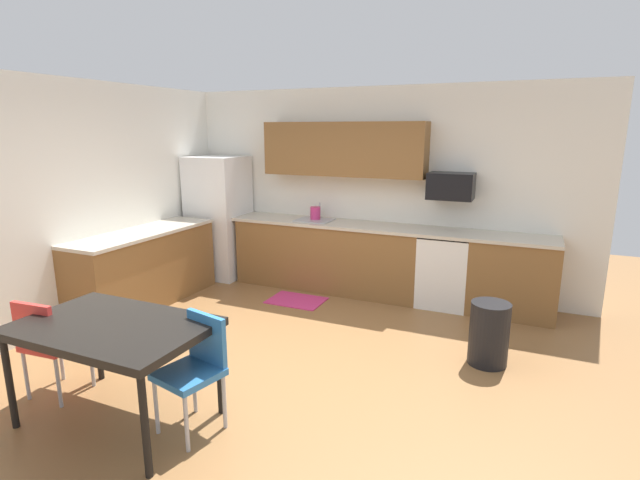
{
  "coord_description": "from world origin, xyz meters",
  "views": [
    {
      "loc": [
        2.03,
        -3.57,
        2.15
      ],
      "look_at": [
        0.0,
        1.0,
        1.0
      ],
      "focal_mm": 26.98,
      "sensor_mm": 36.0,
      "label": 1
    }
  ],
  "objects_px": {
    "chair_far_side": "(48,340)",
    "chair_near_table": "(196,363)",
    "microwave": "(451,186)",
    "trash_bin": "(489,334)",
    "refrigerator": "(219,217)",
    "kettle": "(315,214)",
    "oven_range": "(445,269)",
    "dining_table": "(113,332)"
  },
  "relations": [
    {
      "from": "microwave",
      "to": "dining_table",
      "type": "distance_m",
      "value": 4.1
    },
    {
      "from": "refrigerator",
      "to": "trash_bin",
      "type": "xyz_separation_m",
      "value": [
        3.96,
        -1.35,
        -0.59
      ]
    },
    {
      "from": "chair_near_table",
      "to": "kettle",
      "type": "bearing_deg",
      "value": 99.96
    },
    {
      "from": "refrigerator",
      "to": "chair_near_table",
      "type": "bearing_deg",
      "value": -57.1
    },
    {
      "from": "refrigerator",
      "to": "dining_table",
      "type": "xyz_separation_m",
      "value": [
        1.51,
        -3.43,
        -0.17
      ]
    },
    {
      "from": "microwave",
      "to": "chair_far_side",
      "type": "relative_size",
      "value": 0.64
    },
    {
      "from": "refrigerator",
      "to": "oven_range",
      "type": "relative_size",
      "value": 1.95
    },
    {
      "from": "oven_range",
      "to": "trash_bin",
      "type": "xyz_separation_m",
      "value": [
        0.66,
        -1.43,
        -0.16
      ]
    },
    {
      "from": "microwave",
      "to": "trash_bin",
      "type": "bearing_deg",
      "value": -66.57
    },
    {
      "from": "chair_far_side",
      "to": "chair_near_table",
      "type": "bearing_deg",
      "value": 6.85
    },
    {
      "from": "microwave",
      "to": "chair_far_side",
      "type": "bearing_deg",
      "value": -125.23
    },
    {
      "from": "oven_range",
      "to": "chair_far_side",
      "type": "height_order",
      "value": "oven_range"
    },
    {
      "from": "refrigerator",
      "to": "chair_far_side",
      "type": "xyz_separation_m",
      "value": [
        0.76,
        -3.41,
        -0.38
      ]
    },
    {
      "from": "oven_range",
      "to": "chair_near_table",
      "type": "bearing_deg",
      "value": -109.75
    },
    {
      "from": "oven_range",
      "to": "dining_table",
      "type": "bearing_deg",
      "value": -117.02
    },
    {
      "from": "microwave",
      "to": "kettle",
      "type": "xyz_separation_m",
      "value": [
        -1.79,
        -0.05,
        -0.46
      ]
    },
    {
      "from": "chair_far_side",
      "to": "kettle",
      "type": "xyz_separation_m",
      "value": [
        0.75,
        3.54,
        0.52
      ]
    },
    {
      "from": "refrigerator",
      "to": "chair_far_side",
      "type": "distance_m",
      "value": 3.51
    },
    {
      "from": "oven_range",
      "to": "chair_near_table",
      "type": "relative_size",
      "value": 1.07
    },
    {
      "from": "oven_range",
      "to": "kettle",
      "type": "xyz_separation_m",
      "value": [
        -1.79,
        0.05,
        0.56
      ]
    },
    {
      "from": "trash_bin",
      "to": "kettle",
      "type": "relative_size",
      "value": 3.0
    },
    {
      "from": "chair_near_table",
      "to": "microwave",
      "type": "bearing_deg",
      "value": 70.78
    },
    {
      "from": "chair_far_side",
      "to": "trash_bin",
      "type": "bearing_deg",
      "value": 32.78
    },
    {
      "from": "refrigerator",
      "to": "microwave",
      "type": "xyz_separation_m",
      "value": [
        3.3,
        0.18,
        0.6
      ]
    },
    {
      "from": "refrigerator",
      "to": "dining_table",
      "type": "relative_size",
      "value": 1.27
    },
    {
      "from": "chair_near_table",
      "to": "trash_bin",
      "type": "xyz_separation_m",
      "value": [
        1.86,
        1.9,
        -0.2
      ]
    },
    {
      "from": "microwave",
      "to": "kettle",
      "type": "distance_m",
      "value": 1.85
    },
    {
      "from": "oven_range",
      "to": "chair_far_side",
      "type": "xyz_separation_m",
      "value": [
        -2.54,
        -3.49,
        0.05
      ]
    },
    {
      "from": "dining_table",
      "to": "kettle",
      "type": "relative_size",
      "value": 7.0
    },
    {
      "from": "refrigerator",
      "to": "chair_near_table",
      "type": "xyz_separation_m",
      "value": [
        2.1,
        -3.25,
        -0.38
      ]
    },
    {
      "from": "dining_table",
      "to": "kettle",
      "type": "height_order",
      "value": "kettle"
    },
    {
      "from": "trash_bin",
      "to": "chair_near_table",
      "type": "bearing_deg",
      "value": -134.38
    },
    {
      "from": "microwave",
      "to": "chair_near_table",
      "type": "distance_m",
      "value": 3.76
    },
    {
      "from": "chair_far_side",
      "to": "kettle",
      "type": "distance_m",
      "value": 3.65
    },
    {
      "from": "refrigerator",
      "to": "microwave",
      "type": "relative_size",
      "value": 3.28
    },
    {
      "from": "refrigerator",
      "to": "kettle",
      "type": "height_order",
      "value": "refrigerator"
    },
    {
      "from": "trash_bin",
      "to": "dining_table",
      "type": "bearing_deg",
      "value": -139.72
    },
    {
      "from": "oven_range",
      "to": "microwave",
      "type": "relative_size",
      "value": 1.69
    },
    {
      "from": "chair_near_table",
      "to": "trash_bin",
      "type": "relative_size",
      "value": 1.42
    },
    {
      "from": "chair_far_side",
      "to": "trash_bin",
      "type": "distance_m",
      "value": 3.81
    },
    {
      "from": "chair_near_table",
      "to": "kettle",
      "type": "distance_m",
      "value": 3.47
    },
    {
      "from": "chair_far_side",
      "to": "microwave",
      "type": "bearing_deg",
      "value": 54.77
    }
  ]
}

